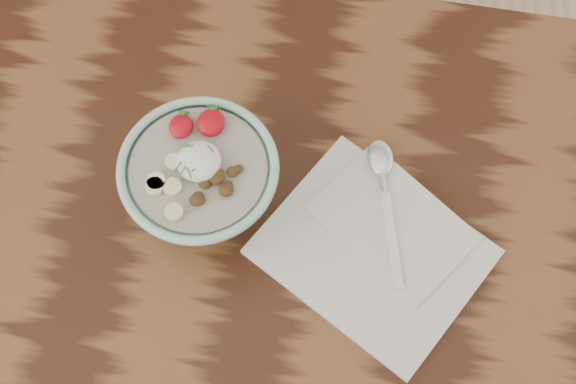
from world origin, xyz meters
TOP-DOWN VIEW (x-y plane):
  - table at (0.00, 0.00)cm, footprint 160.00×90.00cm
  - breakfast_bowl at (-8.37, 10.40)cm, footprint 18.06×18.06cm
  - napkin at (12.78, 8.08)cm, footprint 30.67×28.89cm
  - spoon at (12.35, 16.40)cm, footprint 6.88×18.90cm

SIDE VIEW (x-z plane):
  - table at x=0.00cm, z-range 28.20..103.20cm
  - napkin at x=12.78cm, z-range 74.88..76.37cm
  - spoon at x=12.35cm, z-range 76.41..77.40cm
  - breakfast_bowl at x=-8.37cm, z-range 75.08..87.14cm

